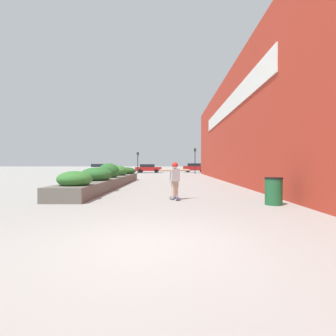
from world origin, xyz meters
TOP-DOWN VIEW (x-y plane):
  - ground_plane at (0.00, 0.00)m, footprint 300.00×300.00m
  - building_wall_right at (4.95, 12.73)m, footprint 0.67×41.00m
  - planter_box at (-3.44, 11.75)m, footprint 1.62×14.39m
  - skateboard at (0.52, 5.57)m, footprint 0.45×0.61m
  - skateboarder at (0.52, 5.57)m, footprint 1.16×0.64m
  - trash_bin at (3.83, 4.41)m, footprint 0.59×0.59m
  - car_leftmost at (-3.27, 37.28)m, footprint 4.09×2.04m
  - car_center_left at (10.03, 37.45)m, footprint 4.13×1.88m
  - car_center_right at (-10.82, 36.79)m, footprint 4.15×2.00m
  - car_rightmost at (4.32, 39.65)m, footprint 3.94×1.84m
  - traffic_light_left at (-4.47, 33.36)m, footprint 0.28×0.30m
  - traffic_light_right at (3.79, 33.13)m, footprint 0.28×0.30m

SIDE VIEW (x-z plane):
  - ground_plane at x=0.00m, z-range 0.00..0.00m
  - skateboard at x=0.52m, z-range 0.02..0.12m
  - trash_bin at x=3.83m, z-range 0.00..0.93m
  - planter_box at x=-3.44m, z-range -0.23..1.21m
  - car_leftmost at x=-3.27m, z-range 0.04..1.41m
  - car_center_right at x=-10.82m, z-range 0.05..1.45m
  - car_rightmost at x=4.32m, z-range 0.04..1.55m
  - car_center_left at x=10.03m, z-range 0.03..1.64m
  - skateboarder at x=0.52m, z-range 0.24..1.60m
  - traffic_light_left at x=-4.47m, z-range 0.59..3.69m
  - traffic_light_right at x=3.79m, z-range 0.65..4.28m
  - building_wall_right at x=4.95m, z-range 0.01..8.28m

